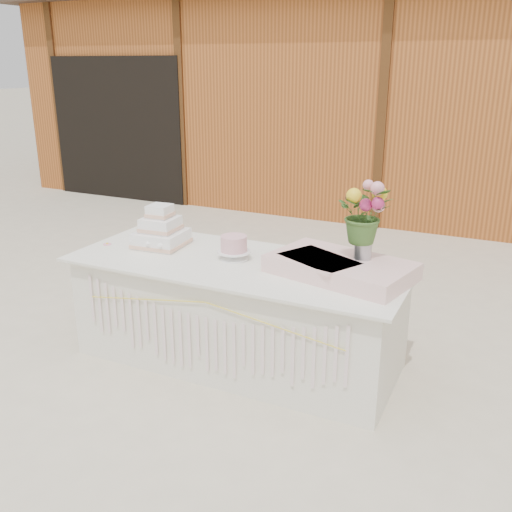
{
  "coord_description": "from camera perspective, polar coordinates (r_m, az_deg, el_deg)",
  "views": [
    {
      "loc": [
        1.75,
        -3.36,
        2.09
      ],
      "look_at": [
        0.0,
        0.3,
        0.72
      ],
      "focal_mm": 40.0,
      "sensor_mm": 36.0,
      "label": 1
    }
  ],
  "objects": [
    {
      "name": "wedding_cake",
      "position": [
        4.38,
        -9.49,
        2.36
      ],
      "size": [
        0.38,
        0.38,
        0.32
      ],
      "rotation": [
        0.0,
        0.0,
        0.07
      ],
      "color": "white",
      "rests_on": "cake_table"
    },
    {
      "name": "ground",
      "position": [
        4.32,
        -1.74,
        -10.24
      ],
      "size": [
        80.0,
        80.0,
        0.0
      ],
      "primitive_type": "plane",
      "color": "beige",
      "rests_on": "ground"
    },
    {
      "name": "pink_cake_stand",
      "position": [
        4.03,
        -2.23,
        0.99
      ],
      "size": [
        0.24,
        0.24,
        0.17
      ],
      "color": "white",
      "rests_on": "cake_table"
    },
    {
      "name": "bouquet",
      "position": [
        3.68,
        10.9,
        4.89
      ],
      "size": [
        0.42,
        0.38,
        0.38
      ],
      "primitive_type": "imported",
      "rotation": [
        0.0,
        0.0,
        0.29
      ],
      "color": "#3B6127",
      "rests_on": "flower_vase"
    },
    {
      "name": "satin_runner",
      "position": [
        3.77,
        8.45,
        -1.13
      ],
      "size": [
        1.01,
        0.72,
        0.11
      ],
      "primitive_type": "cube",
      "rotation": [
        0.0,
        0.0,
        -0.23
      ],
      "color": "beige",
      "rests_on": "cake_table"
    },
    {
      "name": "flower_vase",
      "position": [
        3.75,
        10.65,
        0.88
      ],
      "size": [
        0.12,
        0.12,
        0.16
      ],
      "primitive_type": "cylinder",
      "color": "#A7A7AC",
      "rests_on": "satin_runner"
    },
    {
      "name": "barn",
      "position": [
        9.52,
        15.47,
        15.57
      ],
      "size": [
        12.6,
        4.6,
        3.3
      ],
      "color": "#A55722",
      "rests_on": "ground"
    },
    {
      "name": "loose_flowers",
      "position": [
        4.61,
        -13.0,
        1.64
      ],
      "size": [
        0.15,
        0.32,
        0.02
      ],
      "primitive_type": null,
      "rotation": [
        0.0,
        0.0,
        -0.1
      ],
      "color": "pink",
      "rests_on": "cake_table"
    },
    {
      "name": "cake_table",
      "position": [
        4.15,
        -1.83,
        -5.58
      ],
      "size": [
        2.4,
        1.0,
        0.77
      ],
      "color": "silver",
      "rests_on": "ground"
    }
  ]
}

